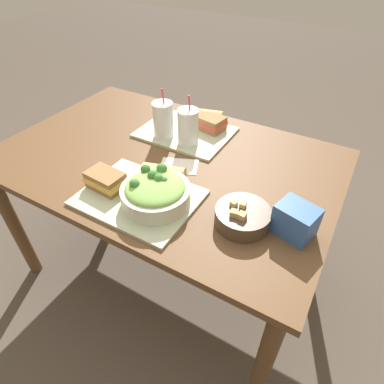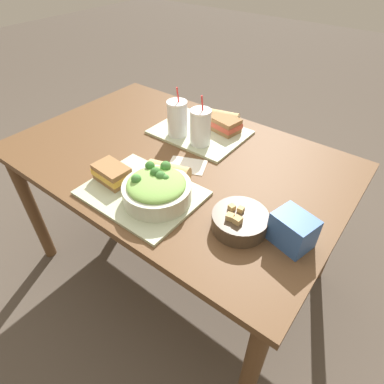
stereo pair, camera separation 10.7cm
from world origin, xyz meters
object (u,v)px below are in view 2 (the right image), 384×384
(drink_cup_red, at_px, (200,128))
(salad_bowl, at_px, (157,189))
(sandwich_near, at_px, (112,173))
(baguette_far, at_px, (222,118))
(sandwich_far, at_px, (224,124))
(baguette_near, at_px, (169,172))
(soup_bowl, at_px, (240,221))
(drink_cup_dark, at_px, (177,119))
(chip_bag, at_px, (293,230))
(napkin_folded, at_px, (187,165))

(drink_cup_red, bearing_deg, salad_bowl, -75.44)
(sandwich_near, bearing_deg, baguette_far, 86.53)
(baguette_far, bearing_deg, sandwich_far, -151.86)
(sandwich_near, height_order, baguette_near, baguette_near)
(salad_bowl, xyz_separation_m, sandwich_far, (-0.08, 0.55, -0.01))
(baguette_near, bearing_deg, salad_bowl, -176.29)
(soup_bowl, bearing_deg, salad_bowl, -167.55)
(salad_bowl, bearing_deg, drink_cup_dark, 120.42)
(sandwich_near, height_order, baguette_far, baguette_far)
(sandwich_far, relative_size, chip_bag, 1.11)
(baguette_far, relative_size, chip_bag, 1.22)
(sandwich_near, xyz_separation_m, drink_cup_dark, (-0.02, 0.41, 0.04))
(sandwich_far, bearing_deg, baguette_near, -74.30)
(chip_bag, bearing_deg, salad_bowl, -151.70)
(baguette_near, xyz_separation_m, drink_cup_dark, (-0.19, 0.28, 0.04))
(salad_bowl, height_order, sandwich_near, salad_bowl)
(soup_bowl, bearing_deg, sandwich_near, -169.87)
(baguette_near, distance_m, drink_cup_red, 0.29)
(sandwich_near, xyz_separation_m, drink_cup_red, (0.10, 0.41, 0.04))
(sandwich_near, xyz_separation_m, napkin_folded, (0.15, 0.26, -0.04))
(baguette_far, distance_m, napkin_folded, 0.37)
(sandwich_near, distance_m, chip_bag, 0.67)
(baguette_near, relative_size, drink_cup_red, 0.77)
(drink_cup_red, xyz_separation_m, chip_bag, (0.55, -0.28, -0.03))
(salad_bowl, relative_size, soup_bowl, 1.32)
(napkin_folded, bearing_deg, drink_cup_dark, 138.35)
(baguette_near, bearing_deg, chip_bag, -106.84)
(soup_bowl, height_order, sandwich_near, soup_bowl)
(salad_bowl, bearing_deg, baguette_near, 109.96)
(baguette_near, relative_size, drink_cup_dark, 0.77)
(salad_bowl, bearing_deg, sandwich_far, 98.33)
(salad_bowl, xyz_separation_m, sandwich_near, (-0.20, -0.02, -0.01))
(baguette_near, relative_size, baguette_far, 1.00)
(salad_bowl, bearing_deg, napkin_folded, 102.68)
(baguette_near, xyz_separation_m, chip_bag, (0.49, -0.01, 0.01))
(salad_bowl, distance_m, sandwich_far, 0.55)
(salad_bowl, height_order, drink_cup_dark, drink_cup_dark)
(drink_cup_dark, relative_size, drink_cup_red, 1.01)
(sandwich_near, distance_m, baguette_near, 0.21)
(baguette_far, bearing_deg, soup_bowl, -156.86)
(salad_bowl, bearing_deg, chip_bag, 13.33)
(baguette_far, xyz_separation_m, drink_cup_dark, (-0.11, -0.20, 0.04))
(baguette_near, height_order, drink_cup_red, drink_cup_red)
(baguette_near, height_order, baguette_far, same)
(sandwich_near, height_order, drink_cup_dark, drink_cup_dark)
(soup_bowl, xyz_separation_m, drink_cup_red, (-0.40, 0.32, 0.05))
(soup_bowl, distance_m, baguette_far, 0.67)
(sandwich_far, distance_m, napkin_folded, 0.32)
(drink_cup_dark, bearing_deg, sandwich_near, -86.57)
(soup_bowl, bearing_deg, chip_bag, 14.99)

